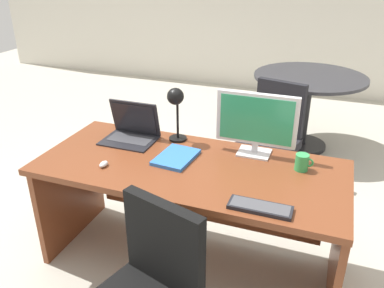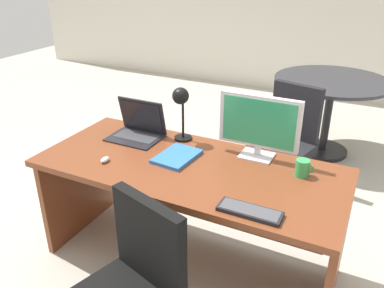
% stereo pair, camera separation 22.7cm
% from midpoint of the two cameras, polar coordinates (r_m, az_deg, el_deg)
% --- Properties ---
extents(ground, '(12.00, 12.00, 0.00)m').
position_cam_midpoint_polar(ground, '(3.97, 11.14, -3.17)').
color(ground, '#B7B2A3').
extents(desk, '(1.83, 0.80, 0.74)m').
position_cam_midpoint_polar(desk, '(2.50, 2.72, -6.66)').
color(desk, brown).
rests_on(desk, ground).
extents(monitor, '(0.49, 0.16, 0.40)m').
position_cam_midpoint_polar(monitor, '(2.41, 12.30, 2.77)').
color(monitor, silver).
rests_on(monitor, desk).
extents(laptop, '(0.35, 0.27, 0.25)m').
position_cam_midpoint_polar(laptop, '(2.72, -5.26, 2.66)').
color(laptop, black).
rests_on(laptop, desk).
extents(keyboard, '(0.31, 0.11, 0.02)m').
position_cam_midpoint_polar(keyboard, '(1.97, 11.64, -9.55)').
color(keyboard, black).
rests_on(keyboard, desk).
extents(mouse, '(0.04, 0.07, 0.03)m').
position_cam_midpoint_polar(mouse, '(2.42, -9.79, -2.30)').
color(mouse, silver).
rests_on(mouse, desk).
extents(desk_lamp, '(0.12, 0.14, 0.37)m').
position_cam_midpoint_polar(desk_lamp, '(2.57, 0.96, 5.90)').
color(desk_lamp, black).
rests_on(desk_lamp, desk).
extents(book, '(0.23, 0.31, 0.02)m').
position_cam_midpoint_polar(book, '(2.43, 0.50, -1.86)').
color(book, blue).
rests_on(book, desk).
extents(coffee_mug, '(0.11, 0.08, 0.10)m').
position_cam_midpoint_polar(coffee_mug, '(2.34, 18.34, -3.36)').
color(coffee_mug, green).
rests_on(coffee_mug, desk).
extents(meeting_table, '(1.12, 1.12, 0.79)m').
position_cam_midpoint_polar(meeting_table, '(4.21, 20.71, 6.14)').
color(meeting_table, black).
rests_on(meeting_table, ground).
extents(meeting_chair_near, '(0.56, 0.57, 0.90)m').
position_cam_midpoint_polar(meeting_chair_near, '(3.53, 14.87, -0.88)').
color(meeting_chair_near, black).
rests_on(meeting_chair_near, ground).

